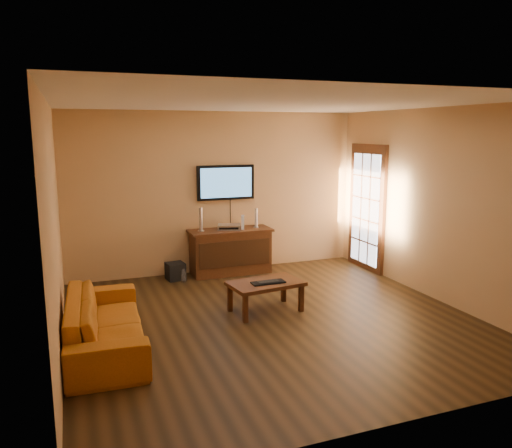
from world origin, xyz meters
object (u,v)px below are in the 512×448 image
av_receiver (229,227)px  game_console (243,222)px  television (226,182)px  speaker_right (256,219)px  sofa (105,314)px  speaker_left (201,220)px  coffee_table (266,286)px  subwoofer (175,271)px  bottle (184,276)px  keyboard (268,282)px  media_console (230,251)px

av_receiver → game_console: game_console is taller
game_console → television: bearing=150.7°
speaker_right → av_receiver: 0.50m
sofa → av_receiver: size_ratio=5.40×
speaker_left → speaker_right: bearing=-0.7°
coffee_table → subwoofer: (-0.83, 1.87, -0.21)m
sofa → bottle: (1.34, 2.10, -0.29)m
sofa → game_console: bearing=-43.4°
sofa → bottle: 2.51m
speaker_right → bottle: bearing=-168.7°
sofa → speaker_left: speaker_left is taller
keyboard → game_console: bearing=80.5°
television → bottle: bearing=-151.4°
game_console → bottle: size_ratio=1.04×
speaker_right → sofa: bearing=-138.4°
coffee_table → game_console: game_console is taller
speaker_left → speaker_right: 0.97m
media_console → coffee_table: bearing=-93.6°
subwoofer → keyboard: size_ratio=0.62×
media_console → av_receiver: size_ratio=3.71×
sofa → av_receiver: bearing=-40.1°
media_console → keyboard: size_ratio=3.11×
speaker_left → subwoofer: (-0.46, -0.07, -0.80)m
media_console → subwoofer: (-0.95, -0.04, -0.24)m
bottle → television: bearing=28.6°
speaker_right → coffee_table: bearing=-107.0°
speaker_left → subwoofer: bearing=-171.1°
sofa → keyboard: 2.12m
coffee_table → speaker_right: 2.09m
television → coffee_table: (-0.12, -2.14, -1.17)m
subwoofer → bottle: (0.09, -0.21, -0.04)m
media_console → sofa: 3.22m
coffee_table → bottle: coffee_table is taller
media_console → av_receiver: (-0.02, 0.01, 0.42)m
game_console → subwoofer: game_console is taller
game_console → speaker_left: bearing=-164.4°
subwoofer → speaker_right: bearing=-5.0°
television → subwoofer: television is taller
subwoofer → bottle: size_ratio=1.26×
game_console → keyboard: size_ratio=0.51×
bottle → keyboard: size_ratio=0.49×
media_console → keyboard: media_console is taller
speaker_right → keyboard: (-0.58, -2.00, -0.49)m
sofa → keyboard: size_ratio=4.52×
media_console → game_console: size_ratio=6.09×
speaker_left → keyboard: speaker_left is taller
sofa → bottle: bearing=-29.8°
sofa → game_console: game_console is taller
television → speaker_right: 0.80m
coffee_table → keyboard: keyboard is taller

